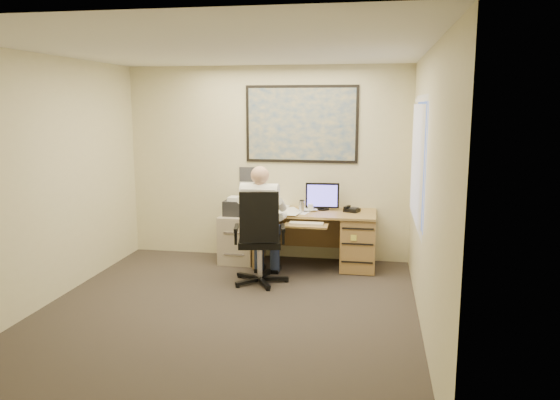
% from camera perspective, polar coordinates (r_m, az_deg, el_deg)
% --- Properties ---
extents(room_shell, '(4.00, 4.50, 2.70)m').
position_cam_1_polar(room_shell, '(5.55, -5.95, 1.41)').
color(room_shell, '#342E28').
rests_on(room_shell, ground).
extents(desk, '(1.60, 0.97, 1.11)m').
position_cam_1_polar(desk, '(7.39, 6.34, -3.64)').
color(desk, '#A27F45').
rests_on(desk, ground).
extents(world_map, '(1.56, 0.03, 1.06)m').
position_cam_1_polar(world_map, '(7.58, 2.25, 7.92)').
color(world_map, '#1E4C93').
rests_on(world_map, room_shell).
extents(wall_calendar, '(0.28, 0.01, 0.42)m').
position_cam_1_polar(wall_calendar, '(7.79, -3.25, 1.91)').
color(wall_calendar, white).
rests_on(wall_calendar, room_shell).
extents(window_blinds, '(0.06, 1.40, 1.30)m').
position_cam_1_polar(window_blinds, '(6.12, 14.26, 3.85)').
color(window_blinds, '#EFE4CE').
rests_on(window_blinds, room_shell).
extents(filing_cabinet, '(0.49, 0.58, 0.92)m').
position_cam_1_polar(filing_cabinet, '(7.64, -4.29, -3.53)').
color(filing_cabinet, '#AC9E8A').
rests_on(filing_cabinet, ground).
extents(office_chair, '(0.82, 0.82, 1.18)m').
position_cam_1_polar(office_chair, '(6.68, -2.30, -5.92)').
color(office_chair, black).
rests_on(office_chair, ground).
extents(person, '(0.60, 0.85, 1.44)m').
position_cam_1_polar(person, '(6.66, -2.08, -2.61)').
color(person, white).
rests_on(person, office_chair).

